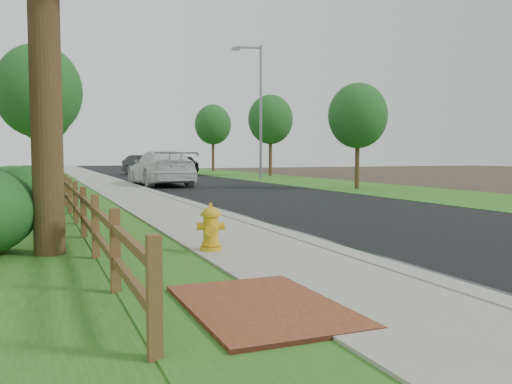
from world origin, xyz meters
name	(u,v)px	position (x,y,z in m)	size (l,w,h in m)	color
ground	(377,278)	(0.00, 0.00, 0.00)	(120.00, 120.00, 0.00)	#382B1F
road	(163,177)	(4.60, 35.00, 0.01)	(8.00, 90.00, 0.02)	black
curb	(107,177)	(0.40, 35.00, 0.06)	(0.40, 90.00, 0.12)	gray
wet_gutter	(112,178)	(0.75, 35.00, 0.02)	(0.50, 90.00, 0.00)	black
sidewalk	(89,178)	(-0.90, 35.00, 0.05)	(2.20, 90.00, 0.10)	gray
grass_strip	(61,178)	(-2.80, 35.00, 0.03)	(1.60, 90.00, 0.06)	#265D1A
verge_far	(246,176)	(11.50, 35.00, 0.02)	(6.00, 90.00, 0.04)	#265D1A
brick_patch	(262,309)	(-2.20, -1.00, 0.06)	(1.60, 2.40, 0.11)	brown
ranch_fence	(79,205)	(-3.60, 6.40, 0.62)	(0.12, 16.92, 1.10)	#53341B
fire_hydrant	(211,228)	(-1.70, 2.49, 0.48)	(0.55, 0.44, 0.83)	gold
white_suv	(161,168)	(2.00, 23.66, 0.99)	(2.71, 6.67, 1.94)	silver
dark_car_mid	(181,165)	(7.20, 39.54, 0.87)	(2.01, 4.99, 1.70)	black
dark_car_far	(144,165)	(4.01, 39.50, 0.86)	(1.77, 5.08, 1.68)	black
streetlight	(258,104)	(9.89, 28.49, 5.25)	(2.11, 0.70, 9.27)	slate
boulder	(22,212)	(-4.83, 7.45, 0.40)	(1.20, 0.90, 0.80)	brown
shrub_c	(28,189)	(-4.72, 11.08, 0.72)	(1.99, 1.99, 1.44)	#1C4B1A
shrub_d	(12,186)	(-5.24, 13.33, 0.70)	(2.04, 2.04, 1.39)	#1C4B1A
tree_near_left	(39,91)	(-4.30, 18.88, 4.47)	(3.66, 3.66, 6.49)	#3E2419
tree_near_right	(358,116)	(10.35, 16.64, 3.66)	(2.94, 2.94, 5.29)	#3E2419
tree_mid_left	(44,112)	(-3.90, 33.83, 4.68)	(3.79, 3.79, 6.78)	#3E2419
tree_mid_right	(270,120)	(13.00, 33.47, 4.53)	(3.60, 3.60, 6.52)	#3E2419
tree_far_right	(213,125)	(12.33, 46.53, 4.77)	(3.70, 3.70, 6.82)	#3E2419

